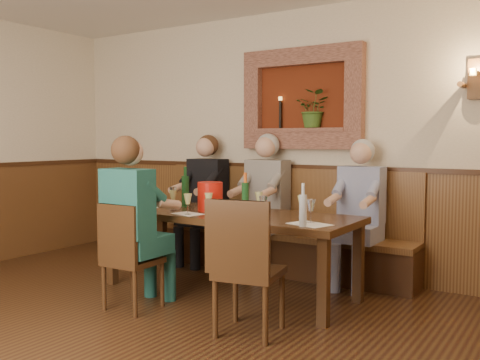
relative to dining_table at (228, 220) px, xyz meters
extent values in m
cube|color=beige|center=(0.00, 1.15, 0.72)|extent=(6.00, 0.04, 2.80)
cube|color=#502E17|center=(0.00, 1.13, -0.13)|extent=(6.00, 0.04, 1.10)
cube|color=#381E0F|center=(0.00, 1.13, 0.45)|extent=(6.02, 0.06, 0.05)
cube|color=#5C200D|center=(0.20, 1.13, 1.17)|extent=(1.00, 0.02, 0.70)
cube|color=#A26752|center=(0.20, 1.09, 1.61)|extent=(1.36, 0.12, 0.18)
cube|color=#A26752|center=(0.20, 1.09, 0.73)|extent=(1.36, 0.12, 0.18)
cube|color=#A26752|center=(-0.39, 1.09, 1.17)|extent=(0.18, 0.12, 0.70)
cube|color=#A26752|center=(0.79, 1.09, 1.17)|extent=(0.18, 0.12, 0.70)
cube|color=#A26752|center=(0.20, 1.09, 0.84)|extent=(1.00, 0.14, 0.04)
imported|color=#37591E|center=(0.35, 1.09, 1.06)|extent=(0.35, 0.30, 0.39)
cylinder|color=black|center=(-0.05, 1.09, 1.01)|extent=(0.03, 0.03, 0.30)
cylinder|color=#FFBF59|center=(-0.05, 1.09, 1.18)|extent=(0.04, 0.04, 0.04)
cube|color=#502E17|center=(1.90, 1.10, 1.27)|extent=(0.12, 0.08, 0.35)
cylinder|color=#502E17|center=(1.80, 1.03, 1.22)|extent=(0.05, 0.18, 0.05)
cylinder|color=#FFBF59|center=(1.90, 0.97, 1.32)|extent=(0.06, 0.06, 0.06)
cube|color=#3C2112|center=(0.00, 0.00, 0.04)|extent=(2.40, 0.90, 0.06)
cube|color=#3C2112|center=(-1.12, -0.37, -0.33)|extent=(0.08, 0.08, 0.69)
cube|color=#3C2112|center=(1.12, -0.37, -0.33)|extent=(0.08, 0.08, 0.69)
cube|color=#3C2112|center=(-1.12, 0.37, -0.33)|extent=(0.08, 0.08, 0.69)
cube|color=#3C2112|center=(1.12, 0.37, -0.33)|extent=(0.08, 0.08, 0.69)
cube|color=#381E0F|center=(0.00, 0.91, -0.48)|extent=(3.00, 0.40, 0.40)
cube|color=#502E17|center=(0.00, 0.91, -0.26)|extent=(3.00, 0.45, 0.06)
cube|color=#502E17|center=(0.00, 1.10, 0.10)|extent=(3.00, 0.06, 0.66)
cube|color=#3C2112|center=(-0.41, -0.82, -0.49)|extent=(0.39, 0.39, 0.38)
cube|color=#3C2112|center=(-0.41, -0.82, -0.27)|extent=(0.41, 0.41, 0.05)
cube|color=#3C2112|center=(-0.40, -1.00, -0.01)|extent=(0.40, 0.05, 0.47)
cube|color=#3C2112|center=(0.71, -0.77, -0.46)|extent=(0.49, 0.49, 0.42)
cube|color=#3C2112|center=(0.71, -0.77, -0.23)|extent=(0.52, 0.52, 0.05)
cube|color=#3C2112|center=(0.75, -0.97, 0.06)|extent=(0.44, 0.12, 0.53)
cube|color=black|center=(-0.91, 0.75, -0.45)|extent=(0.44, 0.46, 0.45)
cube|color=black|center=(-0.91, 0.93, 0.23)|extent=(0.44, 0.23, 0.58)
sphere|color=#D8A384|center=(-0.91, 0.89, 0.66)|extent=(0.22, 0.22, 0.22)
sphere|color=#4C2D19|center=(-0.91, 0.94, 0.68)|extent=(0.24, 0.24, 0.24)
cube|color=#544F4D|center=(-0.12, 0.75, -0.45)|extent=(0.44, 0.47, 0.45)
cube|color=#544F4D|center=(-0.12, 0.93, 0.24)|extent=(0.44, 0.23, 0.58)
sphere|color=#D8A384|center=(-0.12, 0.89, 0.66)|extent=(0.22, 0.22, 0.22)
sphere|color=#B2B2B2|center=(-0.12, 0.94, 0.69)|extent=(0.24, 0.24, 0.24)
cube|color=navy|center=(0.94, 0.76, -0.45)|extent=(0.42, 0.44, 0.45)
cube|color=navy|center=(0.94, 0.93, 0.21)|extent=(0.42, 0.22, 0.55)
sphere|color=#D8A384|center=(0.94, 0.89, 0.61)|extent=(0.21, 0.21, 0.21)
sphere|color=#B2B2B2|center=(0.94, 0.94, 0.63)|extent=(0.23, 0.23, 0.23)
cube|color=#173F52|center=(-0.41, -0.70, -0.45)|extent=(0.43, 0.45, 0.45)
cube|color=#173F52|center=(-0.41, -0.87, 0.22)|extent=(0.43, 0.23, 0.57)
sphere|color=#D8A384|center=(-0.41, -0.83, 0.64)|extent=(0.22, 0.22, 0.22)
sphere|color=#4C2D19|center=(-0.41, -0.88, 0.66)|extent=(0.24, 0.24, 0.24)
cylinder|color=red|center=(-0.21, 0.01, 0.21)|extent=(0.25, 0.25, 0.27)
cylinder|color=#19471E|center=(0.19, 0.00, 0.22)|extent=(0.08, 0.08, 0.28)
cylinder|color=orange|center=(0.19, 0.00, 0.40)|extent=(0.03, 0.03, 0.09)
cylinder|color=#19471E|center=(-0.58, 0.11, 0.23)|extent=(0.08, 0.08, 0.31)
cylinder|color=#19471E|center=(-0.58, 0.11, 0.43)|extent=(0.03, 0.03, 0.09)
cylinder|color=silver|center=(0.93, -0.34, 0.20)|extent=(0.08, 0.08, 0.25)
cylinder|color=silver|center=(0.93, -0.34, 0.37)|extent=(0.03, 0.03, 0.09)
cube|color=white|center=(-0.90, -0.12, 0.08)|extent=(0.31, 0.25, 0.00)
cube|color=white|center=(0.15, -0.07, 0.08)|extent=(0.35, 0.30, 0.00)
cube|color=white|center=(0.93, -0.22, 0.08)|extent=(0.37, 0.31, 0.00)
cube|color=white|center=(-0.25, -0.28, 0.08)|extent=(0.30, 0.25, 0.00)
camera|label=1|loc=(2.73, -4.04, 0.74)|focal=40.00mm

